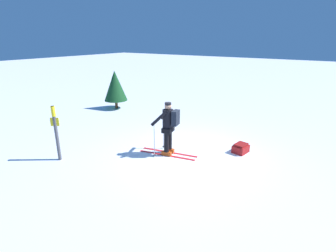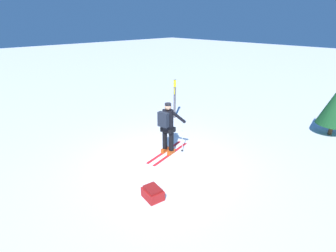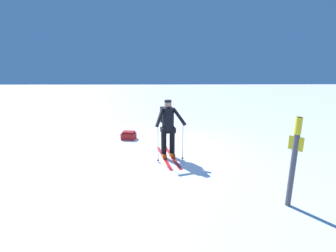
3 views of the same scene
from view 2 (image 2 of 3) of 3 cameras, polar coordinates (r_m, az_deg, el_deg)
ground_plane at (r=7.84m, az=-0.88°, el=-7.77°), size 80.00×80.00×0.00m
skier at (r=7.92m, az=-0.08°, el=0.07°), size 1.84×0.84×1.64m
dropped_backpack at (r=6.35m, az=-3.34°, el=-14.36°), size 0.45×0.54×0.29m
trail_marker at (r=10.97m, az=1.47°, el=6.59°), size 0.21×0.16×1.63m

